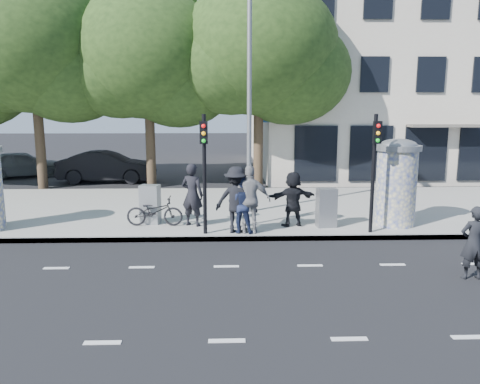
{
  "coord_description": "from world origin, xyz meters",
  "views": [
    {
      "loc": [
        -0.0,
        -9.22,
        3.73
      ],
      "look_at": [
        0.39,
        3.5,
        1.42
      ],
      "focal_mm": 35.0,
      "sensor_mm": 36.0,
      "label": 1
    }
  ],
  "objects_px": {
    "traffic_pole_far": "(374,161)",
    "street_lamp": "(249,75)",
    "ped_b": "(192,195)",
    "car_mid": "(107,167)",
    "ped_f": "(293,199)",
    "car_left": "(22,164)",
    "ped_c": "(242,205)",
    "traffic_pole_near": "(204,162)",
    "cabinet_right": "(326,208)",
    "bicycle": "(155,211)",
    "ped_e": "(250,200)",
    "ad_column_right": "(396,180)",
    "man_road": "(474,243)",
    "cabinet_left": "(150,204)",
    "ped_d": "(236,200)"
  },
  "relations": [
    {
      "from": "traffic_pole_far",
      "to": "street_lamp",
      "type": "distance_m",
      "value": 5.12
    },
    {
      "from": "ped_b",
      "to": "car_mid",
      "type": "height_order",
      "value": "ped_b"
    },
    {
      "from": "ped_f",
      "to": "car_left",
      "type": "relative_size",
      "value": 0.4
    },
    {
      "from": "traffic_pole_far",
      "to": "ped_f",
      "type": "distance_m",
      "value": 2.64
    },
    {
      "from": "street_lamp",
      "to": "car_mid",
      "type": "relative_size",
      "value": 1.68
    },
    {
      "from": "car_left",
      "to": "car_mid",
      "type": "distance_m",
      "value": 5.39
    },
    {
      "from": "ped_c",
      "to": "traffic_pole_near",
      "type": "bearing_deg",
      "value": 21.21
    },
    {
      "from": "cabinet_right",
      "to": "ped_c",
      "type": "bearing_deg",
      "value": -173.63
    },
    {
      "from": "cabinet_right",
      "to": "traffic_pole_near",
      "type": "bearing_deg",
      "value": -174.9
    },
    {
      "from": "bicycle",
      "to": "cabinet_right",
      "type": "relative_size",
      "value": 1.45
    },
    {
      "from": "traffic_pole_far",
      "to": "cabinet_right",
      "type": "relative_size",
      "value": 2.87
    },
    {
      "from": "ped_b",
      "to": "bicycle",
      "type": "xyz_separation_m",
      "value": [
        -1.16,
        0.01,
        -0.51
      ]
    },
    {
      "from": "traffic_pole_near",
      "to": "ped_e",
      "type": "bearing_deg",
      "value": 2.52
    },
    {
      "from": "street_lamp",
      "to": "car_mid",
      "type": "distance_m",
      "value": 11.01
    },
    {
      "from": "ad_column_right",
      "to": "ped_f",
      "type": "relative_size",
      "value": 1.58
    },
    {
      "from": "street_lamp",
      "to": "man_road",
      "type": "distance_m",
      "value": 8.67
    },
    {
      "from": "traffic_pole_near",
      "to": "traffic_pole_far",
      "type": "bearing_deg",
      "value": 0.0
    },
    {
      "from": "traffic_pole_near",
      "to": "traffic_pole_far",
      "type": "xyz_separation_m",
      "value": [
        4.8,
        0.0,
        0.0
      ]
    },
    {
      "from": "bicycle",
      "to": "cabinet_left",
      "type": "relative_size",
      "value": 1.41
    },
    {
      "from": "ad_column_right",
      "to": "street_lamp",
      "type": "bearing_deg",
      "value": 156.27
    },
    {
      "from": "ped_b",
      "to": "bicycle",
      "type": "height_order",
      "value": "ped_b"
    },
    {
      "from": "ped_c",
      "to": "traffic_pole_far",
      "type": "bearing_deg",
      "value": -169.11
    },
    {
      "from": "traffic_pole_far",
      "to": "ped_e",
      "type": "height_order",
      "value": "traffic_pole_far"
    },
    {
      "from": "man_road",
      "to": "ped_e",
      "type": "bearing_deg",
      "value": -36.33
    },
    {
      "from": "ped_f",
      "to": "man_road",
      "type": "xyz_separation_m",
      "value": [
        3.37,
        -4.19,
        -0.17
      ]
    },
    {
      "from": "ped_b",
      "to": "ped_e",
      "type": "bearing_deg",
      "value": 174.95
    },
    {
      "from": "ped_b",
      "to": "ped_f",
      "type": "xyz_separation_m",
      "value": [
        3.05,
        -0.13,
        -0.12
      ]
    },
    {
      "from": "ad_column_right",
      "to": "man_road",
      "type": "relative_size",
      "value": 1.62
    },
    {
      "from": "ped_e",
      "to": "street_lamp",
      "type": "bearing_deg",
      "value": -84.8
    },
    {
      "from": "ad_column_right",
      "to": "ped_c",
      "type": "relative_size",
      "value": 1.61
    },
    {
      "from": "ped_d",
      "to": "ped_f",
      "type": "distance_m",
      "value": 1.87
    },
    {
      "from": "ad_column_right",
      "to": "cabinet_left",
      "type": "bearing_deg",
      "value": 176.92
    },
    {
      "from": "ped_d",
      "to": "ped_f",
      "type": "relative_size",
      "value": 1.14
    },
    {
      "from": "ped_b",
      "to": "cabinet_left",
      "type": "relative_size",
      "value": 1.59
    },
    {
      "from": "ad_column_right",
      "to": "traffic_pole_near",
      "type": "xyz_separation_m",
      "value": [
        -5.8,
        -0.91,
        0.69
      ]
    },
    {
      "from": "traffic_pole_far",
      "to": "ad_column_right",
      "type": "bearing_deg",
      "value": 42.21
    },
    {
      "from": "bicycle",
      "to": "cabinet_left",
      "type": "height_order",
      "value": "cabinet_left"
    },
    {
      "from": "ped_c",
      "to": "car_left",
      "type": "bearing_deg",
      "value": -33.88
    },
    {
      "from": "cabinet_left",
      "to": "street_lamp",
      "type": "bearing_deg",
      "value": 35.54
    },
    {
      "from": "man_road",
      "to": "bicycle",
      "type": "xyz_separation_m",
      "value": [
        -7.58,
        4.34,
        -0.22
      ]
    },
    {
      "from": "man_road",
      "to": "bicycle",
      "type": "height_order",
      "value": "man_road"
    },
    {
      "from": "street_lamp",
      "to": "cabinet_left",
      "type": "distance_m",
      "value": 5.35
    },
    {
      "from": "ped_e",
      "to": "ped_f",
      "type": "height_order",
      "value": "ped_e"
    },
    {
      "from": "traffic_pole_far",
      "to": "bicycle",
      "type": "distance_m",
      "value": 6.66
    },
    {
      "from": "traffic_pole_far",
      "to": "street_lamp",
      "type": "xyz_separation_m",
      "value": [
        -3.4,
        2.84,
        2.56
      ]
    },
    {
      "from": "ped_f",
      "to": "car_mid",
      "type": "bearing_deg",
      "value": -64.78
    },
    {
      "from": "cabinet_right",
      "to": "ped_e",
      "type": "bearing_deg",
      "value": -170.28
    },
    {
      "from": "street_lamp",
      "to": "ped_d",
      "type": "height_order",
      "value": "street_lamp"
    },
    {
      "from": "bicycle",
      "to": "man_road",
      "type": "bearing_deg",
      "value": -117.99
    },
    {
      "from": "street_lamp",
      "to": "car_mid",
      "type": "height_order",
      "value": "street_lamp"
    }
  ]
}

